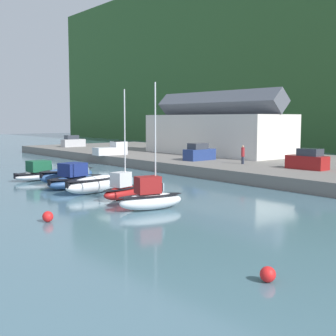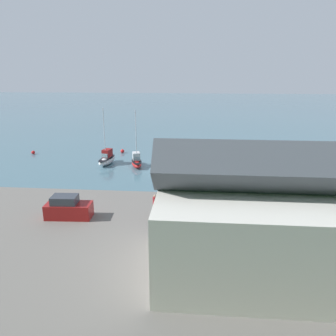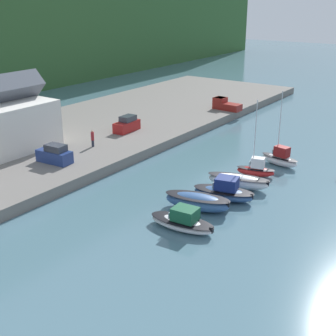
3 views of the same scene
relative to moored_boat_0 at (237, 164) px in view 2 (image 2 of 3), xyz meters
The scene contains 13 objects.
ground_plane 11.21m from the moored_boat_0, 10.85° to the left, with size 320.00×320.00×0.00m, color slate.
quay_promenade 29.23m from the moored_boat_0, 67.92° to the left, with size 104.29×26.23×1.23m.
moored_boat_0 is the anchor object (origin of this frame).
moored_boat_1 4.18m from the moored_boat_0, 13.96° to the left, with size 3.75×6.82×1.59m.
moored_boat_2 7.61m from the moored_boat_0, ahead, with size 3.77×6.59×2.38m.
moored_boat_3 11.11m from the moored_boat_0, ahead, with size 3.48×6.97×1.47m.
moored_boat_4 15.39m from the moored_boat_0, ahead, with size 2.58×4.51×8.75m.
moored_boat_5 20.29m from the moored_boat_0, ahead, with size 2.47×5.10×8.97m.
parked_car_0 19.95m from the moored_boat_0, 80.78° to the left, with size 2.10×4.32×2.16m.
parked_car_1 27.90m from the moored_boat_0, 49.72° to the left, with size 4.29×2.01×2.16m.
person_on_quay 22.61m from the moored_boat_0, 63.66° to the left, with size 0.40×0.40×2.14m.
mooring_buoy_0 21.03m from the moored_boat_0, 22.27° to the right, with size 0.69×0.69×0.69m.
mooring_buoy_1 35.52m from the moored_boat_0, ahead, with size 0.64×0.64×0.64m.
Camera 2 is at (-4.64, 46.23, 14.60)m, focal length 35.00 mm.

